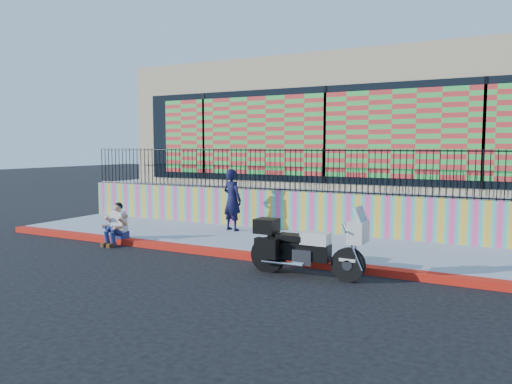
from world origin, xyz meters
The scene contains 10 objects.
ground centered at (0.00, 0.00, 0.00)m, with size 90.00×90.00×0.00m, color black.
red_curb centered at (0.00, 0.00, 0.07)m, with size 16.00×0.30×0.15m, color #AF190C.
sidewalk centered at (0.00, 1.65, 0.07)m, with size 16.00×3.00×0.15m, color #8D96A9.
mural_wall centered at (0.00, 3.25, 0.70)m, with size 16.00×0.20×1.10m, color #EF3F8B.
metal_fence centered at (0.00, 3.25, 1.85)m, with size 15.80×0.04×1.20m, color black, non-canonical shape.
elevated_platform centered at (0.00, 8.35, 0.62)m, with size 16.00×10.00×1.25m, color #8D96A9.
storefront_building centered at (0.00, 8.13, 3.25)m, with size 14.00×8.06×4.00m.
police_motorcycle centered at (1.40, -0.77, 0.60)m, with size 2.30×0.76×1.43m.
police_officer centered at (-2.10, 2.38, 1.02)m, with size 0.63×0.42×1.74m, color black.
seated_man centered at (-4.04, -0.21, 0.45)m, with size 0.54×0.71×1.06m.
Camera 1 is at (5.03, -9.64, 2.53)m, focal length 35.00 mm.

